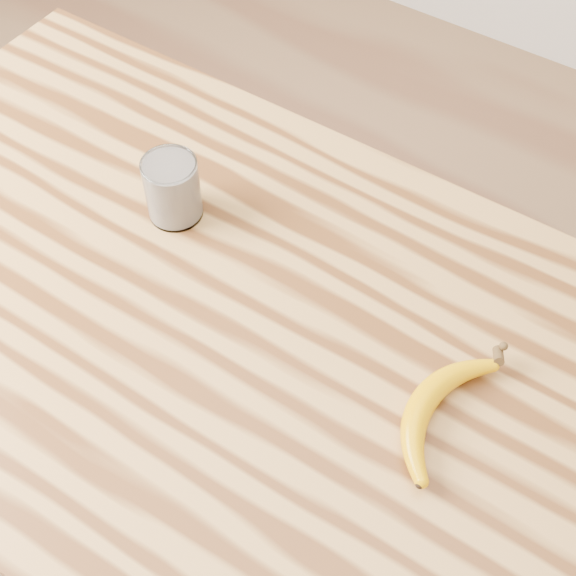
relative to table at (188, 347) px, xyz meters
The scene contains 4 objects.
room 0.58m from the table, ahead, with size 4.04×4.04×2.70m.
table is the anchor object (origin of this frame).
smoothie_glass 0.24m from the table, 129.30° to the left, with size 0.08×0.08×0.10m.
banana 0.39m from the table, ahead, with size 0.10×0.28×0.03m, color #E19F00, non-canonical shape.
Camera 1 is at (0.48, -0.45, 1.79)m, focal length 50.00 mm.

